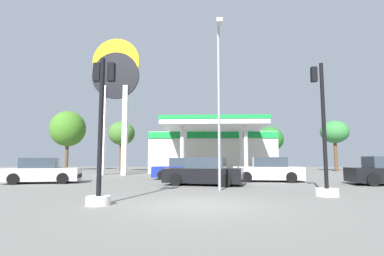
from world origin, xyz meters
name	(u,v)px	position (x,y,z in m)	size (l,w,h in m)	color
ground_plane	(196,205)	(0.00, 0.00, 0.00)	(90.00, 90.00, 0.00)	slate
gas_station	(212,150)	(0.88, 20.88, 2.22)	(12.08, 11.34, 4.58)	beige
station_pole_sign	(115,87)	(-7.63, 16.37, 7.61)	(4.16, 0.56, 11.97)	white
car_0	(204,172)	(0.17, 6.69, 0.65)	(4.24, 2.43, 1.43)	black
car_1	(42,172)	(-8.83, 7.53, 0.63)	(4.18, 2.56, 1.40)	black
car_3	(268,170)	(3.95, 9.39, 0.65)	(4.19, 2.16, 1.45)	black
car_4	(184,170)	(-1.23, 11.17, 0.64)	(4.11, 2.16, 1.41)	black
traffic_signal_0	(101,146)	(-2.83, -0.09, 1.71)	(0.70, 0.71, 4.37)	silver
traffic_signal_1	(324,158)	(4.62, 2.39, 1.35)	(0.82, 0.82, 4.93)	silver
tree_0	(68,129)	(-16.68, 26.73, 5.04)	(4.23, 4.23, 7.23)	brown
tree_1	(122,134)	(-9.27, 24.30, 4.21)	(2.93, 2.93, 5.61)	brown
tree_2	(193,128)	(-1.27, 26.32, 5.08)	(3.77, 3.77, 6.65)	brown
tree_3	(270,139)	(7.86, 26.95, 3.70)	(3.19, 3.19, 5.18)	brown
tree_4	(335,132)	(14.60, 24.99, 4.33)	(3.03, 3.03, 5.62)	brown
corner_streetlamp	(219,91)	(0.86, 3.87, 4.23)	(0.24, 1.48, 7.06)	gray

